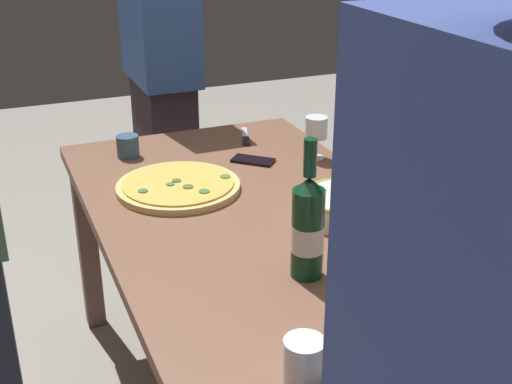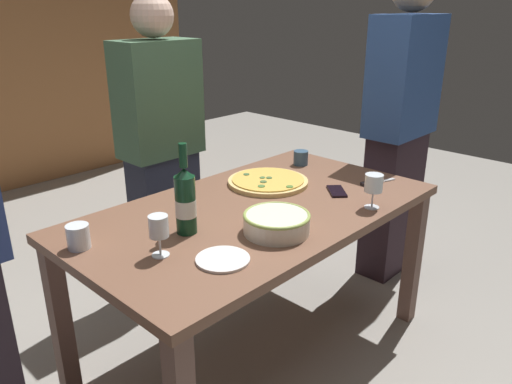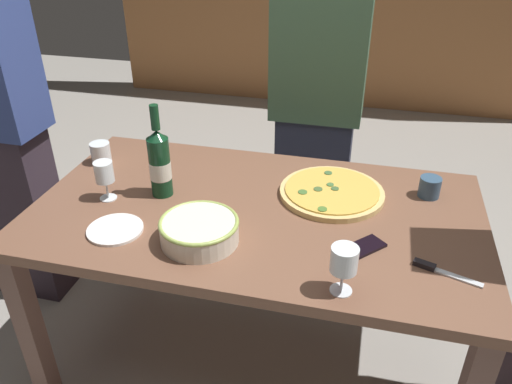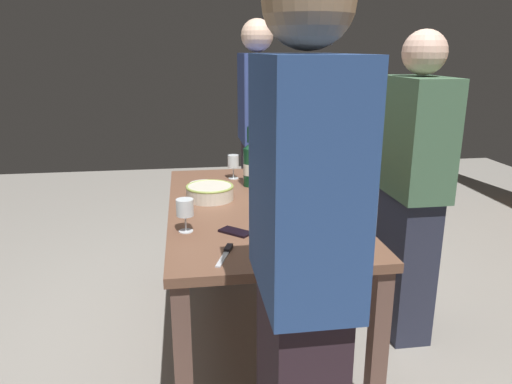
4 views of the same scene
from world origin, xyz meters
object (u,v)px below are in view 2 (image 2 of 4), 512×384
Objects in this scene: person_guest_right at (162,151)px; wine_glass_by_bottle at (374,185)px; serving_bowl at (277,222)px; cup_ceramic at (301,158)px; wine_bottle at (185,200)px; side_plate at (223,259)px; dining_table at (256,227)px; person_guest_left at (399,129)px; cell_phone at (337,191)px; cup_amber at (78,237)px; wine_glass_near_pizza at (159,229)px; pizza at (268,181)px; pizza_knife at (373,182)px.

wine_glass_by_bottle is at bearing 18.57° from person_guest_right.
cup_ceramic is at bearing 32.66° from serving_bowl.
serving_bowl is at bearing -46.83° from wine_bottle.
cup_ceramic is 0.42× the size of side_plate.
wine_bottle reaches higher than wine_glass_by_bottle.
person_guest_right reaches higher than dining_table.
person_guest_right is (0.47, 0.79, -0.06)m from wine_bottle.
wine_bottle reaches higher than serving_bowl.
serving_bowl is 1.38× the size of side_plate.
side_plate is 0.11× the size of person_guest_left.
person_guest_right reaches higher than side_plate.
dining_table is 0.83m from person_guest_right.
cell_phone is at bearing -119.07° from cup_ceramic.
wine_glass_near_pizza is at bearing -57.37° from cup_amber.
dining_table is 0.32m from pizza.
wine_bottle is at bearing -167.20° from cup_ceramic.
side_plate is 0.94× the size of pizza_knife.
wine_glass_by_bottle reaches higher than serving_bowl.
wine_bottle is 2.34× the size of wine_glass_by_bottle.
cell_phone is 0.23m from pizza_knife.
wine_glass_by_bottle is 1.20m from person_guest_right.
wine_glass_near_pizza is 1.70m from person_guest_left.
pizza_knife is 1.14m from person_guest_right.
side_plate and cell_phone have the same top height.
pizza is 0.51m from pizza_knife.
pizza_knife is (1.16, -0.15, -0.10)m from wine_glass_near_pizza.
wine_bottle is at bearing 133.17° from serving_bowl.
wine_glass_near_pizza is at bearing -165.39° from cup_ceramic.
wine_bottle is 0.22× the size of person_guest_right.
cell_phone is 0.09× the size of person_guest_right.
wine_glass_by_bottle is (0.09, -0.52, 0.09)m from pizza.
dining_table is at bearing -158.47° from cup_ceramic.
person_guest_right reaches higher than cell_phone.
pizza is at bearing 45.64° from serving_bowl.
pizza is at bearing 32.26° from dining_table.
person_guest_left is (0.76, 0.11, 0.14)m from cell_phone.
cup_ceramic is 0.39× the size of pizza_knife.
side_plate is at bearing 171.14° from wine_glass_by_bottle.
wine_glass_by_bottle is (0.34, -0.37, 0.20)m from dining_table.
wine_glass_by_bottle reaches higher than pizza.
person_guest_right is (0.10, 0.81, 0.16)m from dining_table.
cup_amber is at bearing 152.85° from wine_bottle.
pizza_knife is (0.22, -0.06, 0.00)m from cell_phone.
side_plate is at bearing -149.04° from pizza.
wine_glass_near_pizza is at bearing -29.64° from person_guest_right.
pizza_knife is (0.61, -0.21, 0.10)m from dining_table.
wine_bottle reaches higher than dining_table.
dining_table is 0.43m from wine_bottle.
cell_phone is (-0.22, -0.39, -0.03)m from cup_ceramic.
pizza_knife is (0.27, 0.16, -0.10)m from wine_glass_by_bottle.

